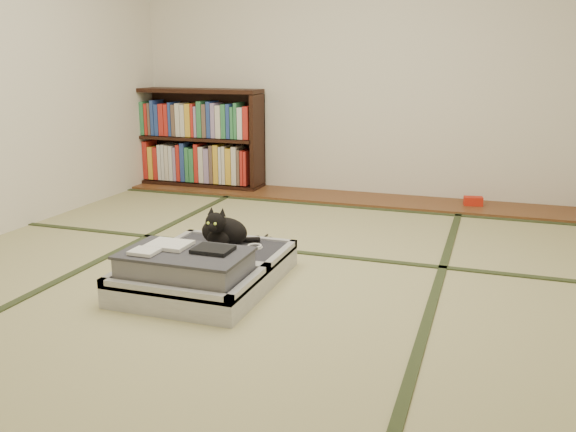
% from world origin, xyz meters
% --- Properties ---
extents(floor, '(4.50, 4.50, 0.00)m').
position_xyz_m(floor, '(0.00, 0.00, 0.00)').
color(floor, tan).
rests_on(floor, ground).
extents(wood_strip, '(4.00, 0.50, 0.02)m').
position_xyz_m(wood_strip, '(0.00, 2.00, 0.01)').
color(wood_strip, brown).
rests_on(wood_strip, ground).
extents(red_item, '(0.16, 0.11, 0.07)m').
position_xyz_m(red_item, '(1.10, 2.03, 0.06)').
color(red_item, red).
rests_on(red_item, wood_strip).
extents(room_shell, '(4.50, 4.50, 4.50)m').
position_xyz_m(room_shell, '(0.00, 0.00, 1.46)').
color(room_shell, white).
rests_on(room_shell, ground).
extents(tatami_borders, '(4.00, 4.50, 0.01)m').
position_xyz_m(tatami_borders, '(0.00, 0.49, 0.00)').
color(tatami_borders, '#2D381E').
rests_on(tatami_borders, ground).
extents(bookcase, '(1.29, 0.30, 0.92)m').
position_xyz_m(bookcase, '(-1.47, 2.07, 0.45)').
color(bookcase, black).
rests_on(bookcase, wood_strip).
extents(suitcase, '(0.72, 0.96, 0.28)m').
position_xyz_m(suitcase, '(-0.19, -0.34, 0.10)').
color(suitcase, '#BCBCC1').
rests_on(suitcase, floor).
extents(cat, '(0.32, 0.32, 0.26)m').
position_xyz_m(cat, '(-0.21, -0.05, 0.23)').
color(cat, black).
rests_on(cat, suitcase).
extents(cable_coil, '(0.10, 0.10, 0.02)m').
position_xyz_m(cable_coil, '(-0.03, -0.01, 0.15)').
color(cable_coil, white).
rests_on(cable_coil, suitcase).
extents(hanger, '(0.43, 0.22, 0.01)m').
position_xyz_m(hanger, '(-0.22, 0.54, 0.01)').
color(hanger, black).
rests_on(hanger, floor).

